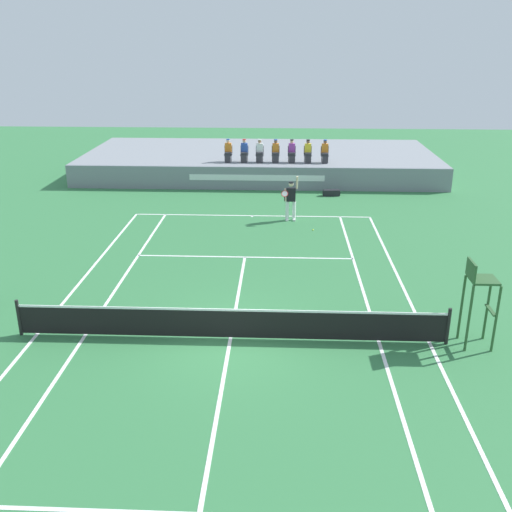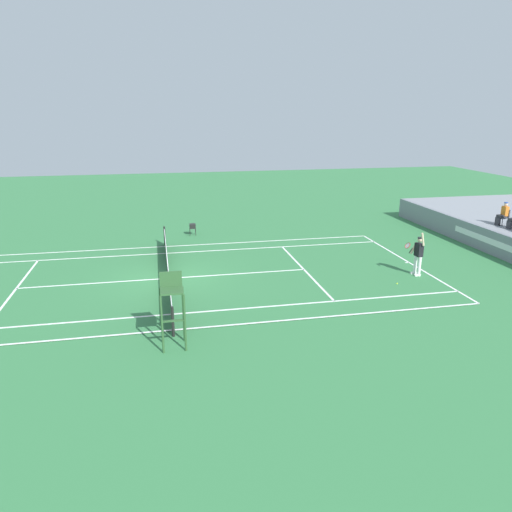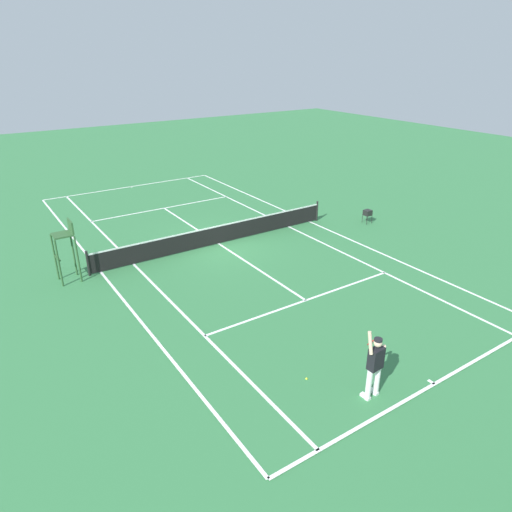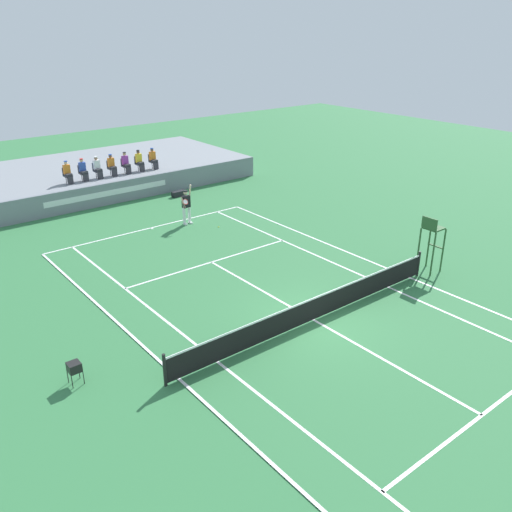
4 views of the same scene
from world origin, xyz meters
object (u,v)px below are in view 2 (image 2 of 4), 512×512
at_px(tennis_player, 418,255).
at_px(ball_hopper, 193,226).
at_px(spectator_seated_0, 503,214).
at_px(tennis_ball, 397,284).
at_px(umpire_chair, 172,301).

height_order(tennis_player, ball_hopper, tennis_player).
relative_size(spectator_seated_0, tennis_ball, 18.60).
height_order(tennis_ball, umpire_chair, umpire_chair).
distance_m(tennis_ball, ball_hopper, 13.40).
height_order(spectator_seated_0, ball_hopper, spectator_seated_0).
relative_size(spectator_seated_0, tennis_player, 0.61).
height_order(spectator_seated_0, tennis_ball, spectator_seated_0).
distance_m(tennis_player, ball_hopper, 13.61).
height_order(spectator_seated_0, tennis_player, spectator_seated_0).
distance_m(tennis_ball, umpire_chair, 10.66).
relative_size(spectator_seated_0, umpire_chair, 0.52).
bearing_deg(tennis_ball, spectator_seated_0, 117.73).
xyz_separation_m(spectator_seated_0, umpire_chair, (8.30, -18.24, -0.33)).
xyz_separation_m(umpire_chair, ball_hopper, (-14.54, 1.72, -0.98)).
bearing_deg(tennis_player, spectator_seated_0, 116.35).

